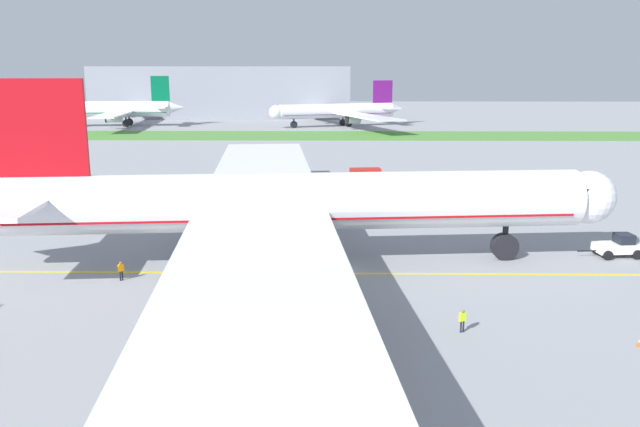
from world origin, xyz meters
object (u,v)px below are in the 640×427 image
(airliner_foreground, at_px, (279,204))
(parked_airliner_far_centre, at_px, (339,111))
(ground_crew_wingwalker_port, at_px, (121,269))
(ground_crew_wingwalker_starboard, at_px, (463,318))
(parked_airliner_far_left, at_px, (121,110))
(pushback_tug, at_px, (618,246))
(traffic_cone_starboard_wing, at_px, (640,342))
(service_truck_baggage_loader, at_px, (369,177))

(airliner_foreground, xyz_separation_m, parked_airliner_far_centre, (7.16, 142.63, -0.93))
(airliner_foreground, height_order, ground_crew_wingwalker_port, airliner_foreground)
(ground_crew_wingwalker_starboard, relative_size, parked_airliner_far_left, 0.03)
(airliner_foreground, relative_size, ground_crew_wingwalker_starboard, 61.33)
(pushback_tug, xyz_separation_m, parked_airliner_far_centre, (-24.36, 139.63, 3.66))
(airliner_foreground, xyz_separation_m, traffic_cone_starboard_wing, (24.22, -17.28, -5.30))
(airliner_foreground, distance_m, traffic_cone_starboard_wing, 30.23)
(traffic_cone_starboard_wing, bearing_deg, airliner_foreground, 144.49)
(ground_crew_wingwalker_port, distance_m, traffic_cone_starboard_wing, 39.08)
(traffic_cone_starboard_wing, height_order, parked_airliner_far_centre, parked_airliner_far_centre)
(ground_crew_wingwalker_starboard, xyz_separation_m, parked_airliner_far_centre, (-6.22, 157.85, 3.67))
(airliner_foreground, height_order, pushback_tug, airliner_foreground)
(service_truck_baggage_loader, bearing_deg, traffic_cone_starboard_wing, -76.17)
(airliner_foreground, xyz_separation_m, pushback_tug, (31.52, 3.00, -4.59))
(service_truck_baggage_loader, distance_m, parked_airliner_far_centre, 103.58)
(ground_crew_wingwalker_starboard, distance_m, parked_airliner_far_centre, 158.02)
(airliner_foreground, height_order, parked_airliner_far_centre, airliner_foreground)
(pushback_tug, bearing_deg, traffic_cone_starboard_wing, -109.78)
(pushback_tug, xyz_separation_m, parked_airliner_far_left, (-90.73, 139.00, 4.12))
(service_truck_baggage_loader, bearing_deg, airliner_foreground, -104.78)
(parked_airliner_far_centre, bearing_deg, airliner_foreground, -92.87)
(airliner_foreground, xyz_separation_m, ground_crew_wingwalker_port, (-12.80, -4.79, -4.59))
(pushback_tug, xyz_separation_m, ground_crew_wingwalker_starboard, (-18.14, -18.22, -0.01))
(pushback_tug, bearing_deg, parked_airliner_far_centre, 99.90)
(ground_crew_wingwalker_port, xyz_separation_m, traffic_cone_starboard_wing, (37.02, -12.49, -0.71))
(parked_airliner_far_left, height_order, parked_airliner_far_centre, parked_airliner_far_left)
(traffic_cone_starboard_wing, distance_m, service_truck_baggage_loader, 58.14)
(airliner_foreground, xyz_separation_m, ground_crew_wingwalker_starboard, (13.38, -15.22, -4.60))
(service_truck_baggage_loader, bearing_deg, ground_crew_wingwalker_starboard, -86.79)
(parked_airliner_far_centre, bearing_deg, parked_airliner_far_left, -179.46)
(ground_crew_wingwalker_port, bearing_deg, traffic_cone_starboard_wing, -18.65)
(service_truck_baggage_loader, height_order, parked_airliner_far_left, parked_airliner_far_left)
(traffic_cone_starboard_wing, distance_m, parked_airliner_far_centre, 160.88)
(parked_airliner_far_left, bearing_deg, airliner_foreground, -67.37)
(pushback_tug, bearing_deg, parked_airliner_far_left, 123.13)
(service_truck_baggage_loader, xyz_separation_m, parked_airliner_far_left, (-69.54, 102.85, 3.59))
(pushback_tug, distance_m, ground_crew_wingwalker_starboard, 25.71)
(parked_airliner_far_centre, bearing_deg, ground_crew_wingwalker_starboard, -87.74)
(service_truck_baggage_loader, relative_size, parked_airliner_far_left, 0.10)
(parked_airliner_far_centre, bearing_deg, traffic_cone_starboard_wing, -83.91)
(ground_crew_wingwalker_port, xyz_separation_m, parked_airliner_far_left, (-46.41, 146.80, 4.12))
(airliner_foreground, relative_size, parked_airliner_far_left, 1.67)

